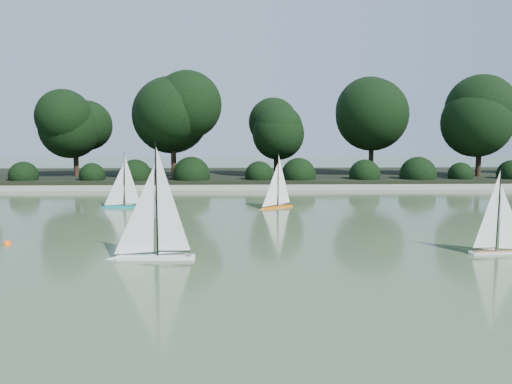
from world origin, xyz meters
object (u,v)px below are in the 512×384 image
sailboat_white_a (147,240)px  sailboat_white_b (503,239)px  race_buoy (7,245)px  sailboat_orange (275,199)px  sailboat_teal (120,198)px

sailboat_white_a → sailboat_white_b: bearing=1.6°
sailboat_white_b → race_buoy: 8.23m
sailboat_white_a → race_buoy: (-2.59, 1.12, -0.29)m
sailboat_white_a → race_buoy: bearing=156.7°
sailboat_white_b → race_buoy: sailboat_white_b is taller
sailboat_white_a → race_buoy: 2.84m
sailboat_orange → race_buoy: 6.52m
sailboat_white_a → sailboat_orange: size_ratio=1.22×
sailboat_white_b → sailboat_orange: 6.15m
sailboat_white_a → sailboat_orange: 5.86m
sailboat_teal → race_buoy: 4.61m
sailboat_teal → sailboat_orange: bearing=-3.7°
sailboat_teal → race_buoy: size_ratio=10.13×
sailboat_white_b → sailboat_orange: bearing=121.8°
sailboat_white_a → race_buoy: sailboat_white_a is taller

